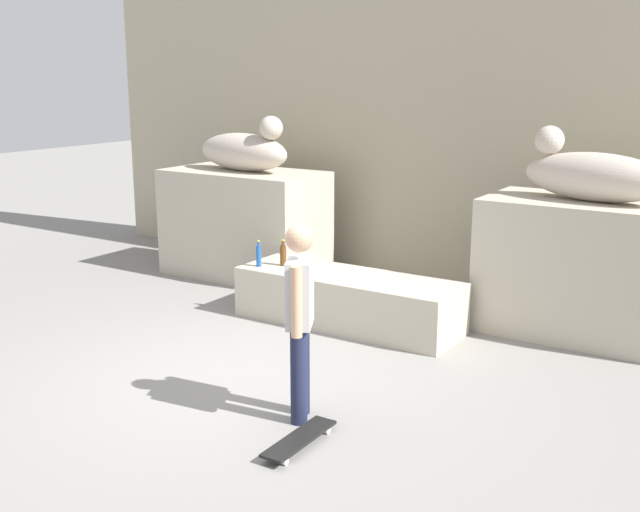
% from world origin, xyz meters
% --- Properties ---
extents(ground_plane, '(40.00, 40.00, 0.00)m').
position_xyz_m(ground_plane, '(0.00, 0.00, 0.00)').
color(ground_plane, gray).
extents(facade_wall, '(11.58, 0.60, 5.13)m').
position_xyz_m(facade_wall, '(0.00, 4.52, 2.57)').
color(facade_wall, '#B2A78C').
rests_on(facade_wall, ground_plane).
extents(pedestal_left, '(2.25, 1.18, 1.50)m').
position_xyz_m(pedestal_left, '(-2.38, 3.04, 0.75)').
color(pedestal_left, '#B7AD99').
rests_on(pedestal_left, ground_plane).
extents(pedestal_right, '(2.25, 1.18, 1.50)m').
position_xyz_m(pedestal_right, '(2.38, 3.04, 0.75)').
color(pedestal_right, '#B7AD99').
rests_on(pedestal_right, ground_plane).
extents(statue_reclining_left, '(1.66, 0.78, 0.78)m').
position_xyz_m(statue_reclining_left, '(-2.34, 3.04, 1.79)').
color(statue_reclining_left, beige).
rests_on(statue_reclining_left, pedestal_left).
extents(statue_reclining_right, '(1.67, 0.84, 0.78)m').
position_xyz_m(statue_reclining_right, '(2.34, 3.05, 1.79)').
color(statue_reclining_right, beige).
rests_on(statue_reclining_right, pedestal_right).
extents(ledge_block, '(2.63, 0.87, 0.59)m').
position_xyz_m(ledge_block, '(0.00, 1.93, 0.30)').
color(ledge_block, '#B7AD99').
rests_on(ledge_block, ground_plane).
extents(skater, '(0.34, 0.49, 1.67)m').
position_xyz_m(skater, '(0.93, -0.42, 0.92)').
color(skater, '#1E233F').
rests_on(skater, ground_plane).
extents(skateboard, '(0.21, 0.80, 0.08)m').
position_xyz_m(skateboard, '(1.22, -0.86, 0.06)').
color(skateboard, black).
rests_on(skateboard, ground_plane).
extents(bottle_blue, '(0.06, 0.06, 0.32)m').
position_xyz_m(bottle_blue, '(-1.10, 1.69, 0.72)').
color(bottle_blue, '#194C99').
rests_on(bottle_blue, ledge_block).
extents(bottle_brown, '(0.08, 0.08, 0.31)m').
position_xyz_m(bottle_brown, '(-0.88, 1.88, 0.72)').
color(bottle_brown, '#593314').
rests_on(bottle_brown, ledge_block).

